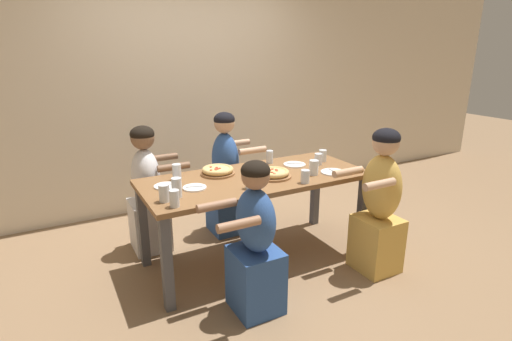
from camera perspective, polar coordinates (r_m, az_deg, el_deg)
The scene contains 23 objects.
ground_plane at distance 3.63m, azimuth 0.00°, elevation -12.32°, with size 18.00×18.00×0.00m, color #896B4C.
restaurant_back_panel at distance 4.63m, azimuth -9.74°, elevation 14.66°, with size 10.00×0.06×3.20m, color beige.
dining_table at distance 3.35m, azimuth 0.00°, elevation -2.30°, with size 1.89×0.81×0.76m.
pizza_board_main at distance 3.37m, azimuth -5.49°, elevation -0.03°, with size 0.29×0.29×0.06m.
pizza_board_second at distance 3.29m, azimuth 2.54°, elevation -0.43°, with size 0.29×0.29×0.06m.
empty_plate_a at distance 3.07m, azimuth -8.76°, elevation -2.43°, with size 0.18×0.18×0.02m.
empty_plate_b at distance 3.47m, azimuth 10.98°, elevation -0.23°, with size 0.21×0.21×0.02m.
empty_plate_c at distance 3.15m, azimuth -12.72°, elevation -2.18°, with size 0.19×0.19×0.02m.
empty_plate_d at distance 3.65m, azimuth 5.53°, elevation 0.86°, with size 0.20×0.20×0.02m.
drinking_glass_a at distance 3.79m, azimuth 9.49°, elevation 2.10°, with size 0.07×0.07×0.11m.
drinking_glass_b at distance 3.68m, azimuth 8.88°, elevation 1.55°, with size 0.07×0.07×0.10m.
drinking_glass_c at distance 3.17m, azimuth 7.04°, elevation -0.97°, with size 0.07×0.07×0.11m.
drinking_glass_d at distance 3.03m, azimuth -0.96°, elevation -1.61°, with size 0.06×0.06×0.11m.
drinking_glass_e at distance 2.84m, azimuth -12.97°, elevation -3.17°, with size 0.08×0.08×0.12m.
drinking_glass_f at distance 3.27m, azimuth -11.24°, elevation -0.37°, with size 0.07×0.07×0.14m.
drinking_glass_g at distance 2.74m, azimuth -11.58°, elevation -4.07°, with size 0.07×0.07×0.12m.
drinking_glass_h at distance 3.68m, azimuth 1.97°, elevation 1.83°, with size 0.06×0.06×0.12m.
drinking_glass_i at distance 2.91m, azimuth -11.25°, elevation -2.60°, with size 0.07×0.07×0.14m.
drinking_glass_j at distance 3.38m, azimuth 8.24°, elevation 0.33°, with size 0.08×0.08×0.13m.
diner_far_center at distance 3.92m, azimuth -4.29°, elevation -1.12°, with size 0.51×0.40×1.21m.
diner_far_left at distance 3.70m, azimuth -15.21°, elevation -3.22°, with size 0.51×0.40×1.15m.
diner_near_right at distance 3.37m, azimuth 17.20°, elevation -4.94°, with size 0.51×0.40×1.20m.
diner_near_midleft at distance 2.76m, azimuth -0.14°, elevation -10.62°, with size 0.51×0.40×1.10m.
Camera 1 is at (-1.50, -2.78, 1.80)m, focal length 28.00 mm.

